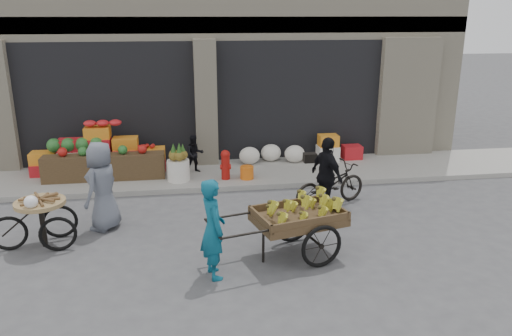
{
  "coord_description": "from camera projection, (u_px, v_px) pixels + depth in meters",
  "views": [
    {
      "loc": [
        -0.58,
        -7.66,
        3.87
      ],
      "look_at": [
        0.73,
        1.18,
        1.1
      ],
      "focal_mm": 35.0,
      "sensor_mm": 36.0,
      "label": 1
    }
  ],
  "objects": [
    {
      "name": "banana_cart",
      "position": [
        296.0,
        215.0,
        8.12
      ],
      "size": [
        2.57,
        1.52,
        1.01
      ],
      "rotation": [
        0.0,
        0.0,
        0.25
      ],
      "color": "brown",
      "rests_on": "ground"
    },
    {
      "name": "tricycle_cart",
      "position": [
        41.0,
        216.0,
        8.53
      ],
      "size": [
        1.46,
        0.96,
        0.95
      ],
      "rotation": [
        0.0,
        0.0,
        0.16
      ],
      "color": "#9E7F51",
      "rests_on": "ground"
    },
    {
      "name": "fruit_display",
      "position": [
        106.0,
        152.0,
        12.05
      ],
      "size": [
        3.1,
        1.12,
        1.24
      ],
      "color": "red",
      "rests_on": "sidewalk"
    },
    {
      "name": "vendor_grey",
      "position": [
        102.0,
        186.0,
        9.17
      ],
      "size": [
        0.84,
        0.97,
        1.68
      ],
      "primitive_type": "imported",
      "rotation": [
        0.0,
        0.0,
        -2.03
      ],
      "color": "slate",
      "rests_on": "ground"
    },
    {
      "name": "ground",
      "position": [
        224.0,
        252.0,
        8.46
      ],
      "size": [
        80.0,
        80.0,
        0.0
      ],
      "primitive_type": "plane",
      "color": "#424244",
      "rests_on": "ground"
    },
    {
      "name": "seated_person",
      "position": [
        195.0,
        154.0,
        12.21
      ],
      "size": [
        0.51,
        0.43,
        0.93
      ],
      "primitive_type": "imported",
      "rotation": [
        0.0,
        0.0,
        0.17
      ],
      "color": "black",
      "rests_on": "sidewalk"
    },
    {
      "name": "bicycle",
      "position": [
        330.0,
        185.0,
        10.43
      ],
      "size": [
        1.82,
        1.17,
        0.9
      ],
      "primitive_type": "imported",
      "rotation": [
        0.0,
        0.0,
        1.94
      ],
      "color": "black",
      "rests_on": "ground"
    },
    {
      "name": "right_bay_goods",
      "position": [
        307.0,
        151.0,
        13.15
      ],
      "size": [
        3.35,
        0.6,
        0.7
      ],
      "color": "silver",
      "rests_on": "sidewalk"
    },
    {
      "name": "orange_bucket",
      "position": [
        247.0,
        173.0,
        11.81
      ],
      "size": [
        0.32,
        0.32,
        0.3
      ],
      "primitive_type": "cylinder",
      "color": "orange",
      "rests_on": "sidewalk"
    },
    {
      "name": "building",
      "position": [
        199.0,
        31.0,
        15.05
      ],
      "size": [
        14.0,
        6.45,
        7.0
      ],
      "color": "beige",
      "rests_on": "ground"
    },
    {
      "name": "cyclist",
      "position": [
        327.0,
        176.0,
        9.92
      ],
      "size": [
        0.69,
        1.0,
        1.57
      ],
      "primitive_type": "imported",
      "rotation": [
        0.0,
        0.0,
        1.94
      ],
      "color": "black",
      "rests_on": "ground"
    },
    {
      "name": "sidewalk",
      "position": [
        210.0,
        175.0,
        12.32
      ],
      "size": [
        18.0,
        2.2,
        0.12
      ],
      "primitive_type": "cube",
      "color": "gray",
      "rests_on": "ground"
    },
    {
      "name": "vendor_woman",
      "position": [
        213.0,
        229.0,
        7.48
      ],
      "size": [
        0.5,
        0.65,
        1.57
      ],
      "primitive_type": "imported",
      "rotation": [
        0.0,
        0.0,
        1.81
      ],
      "color": "#0E526B",
      "rests_on": "ground"
    },
    {
      "name": "pineapple_bin",
      "position": [
        179.0,
        170.0,
        11.65
      ],
      "size": [
        0.52,
        0.52,
        0.5
      ],
      "primitive_type": "cylinder",
      "color": "silver",
      "rests_on": "sidewalk"
    },
    {
      "name": "fire_hydrant",
      "position": [
        225.0,
        163.0,
        11.72
      ],
      "size": [
        0.22,
        0.22,
        0.71
      ],
      "color": "#A5140F",
      "rests_on": "sidewalk"
    }
  ]
}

